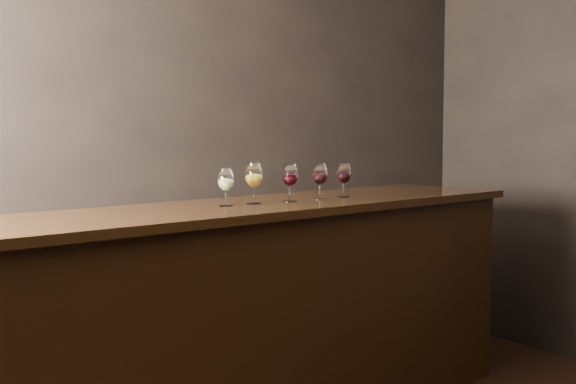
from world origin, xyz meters
TOP-DOWN VIEW (x-y plane):
  - room_shell at (-0.23, 0.11)m, footprint 5.02×4.52m
  - bar_counter at (0.07, 1.19)m, footprint 3.32×1.14m
  - bar_top at (0.07, 1.19)m, footprint 3.44×1.23m
  - back_bar_shelf at (-0.66, 2.03)m, footprint 2.30×0.40m
  - glass_white at (-0.13, 1.16)m, footprint 0.08×0.08m
  - glass_amber at (0.05, 1.18)m, footprint 0.09×0.09m
  - glass_red_a at (0.27, 1.17)m, footprint 0.09×0.09m
  - glass_red_b at (0.48, 1.19)m, footprint 0.08×0.08m
  - glass_red_c at (0.67, 1.22)m, footprint 0.08×0.08m

SIDE VIEW (x-z plane):
  - back_bar_shelf at x=-0.66m, z-range 0.00..0.83m
  - bar_counter at x=0.07m, z-range 0.00..1.14m
  - bar_top at x=0.07m, z-range 1.14..1.18m
  - glass_white at x=-0.13m, z-range 1.21..1.40m
  - glass_red_c at x=0.67m, z-range 1.22..1.41m
  - glass_red_b at x=0.48m, z-range 1.22..1.41m
  - glass_red_a at x=0.27m, z-range 1.22..1.42m
  - glass_amber at x=0.05m, z-range 1.22..1.43m
  - room_shell at x=-0.23m, z-range 0.40..3.21m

